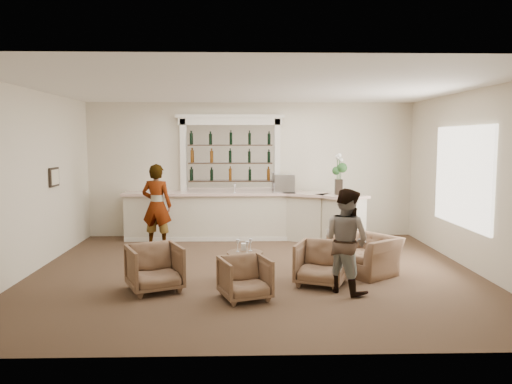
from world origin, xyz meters
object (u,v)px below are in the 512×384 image
sommelier (157,206)px  armchair_left (155,268)px  espresso_machine (284,183)px  armchair_center (245,278)px  armchair_far (365,255)px  bar_counter (244,216)px  cocktail_table (245,266)px  flower_vase (339,172)px  armchair_right (321,263)px  guest (346,241)px

sommelier → armchair_left: sommelier is taller
sommelier → espresso_machine: (2.91, 0.84, 0.42)m
armchair_center → armchair_far: (2.16, 1.38, 0.02)m
bar_counter → cocktail_table: bearing=-90.2°
bar_counter → flower_vase: (2.16, -0.52, 1.09)m
armchair_right → armchair_far: bearing=57.8°
guest → armchair_left: bearing=46.5°
armchair_left → sommelier: bearing=74.2°
sommelier → armchair_right: (3.20, -3.03, -0.57)m
armchair_far → cocktail_table: bearing=-116.4°
sommelier → bar_counter: bearing=-147.6°
bar_counter → guest: 4.48m
sommelier → espresso_machine: bearing=-152.7°
armchair_left → armchair_right: 2.70m
bar_counter → sommelier: 2.13m
armchair_left → armchair_right: armchair_left is taller
armchair_center → espresso_machine: 4.81m
armchair_center → armchair_right: size_ratio=0.89×
guest → armchair_right: bearing=-1.5°
armchair_left → flower_vase: (3.60, 3.53, 1.29)m
bar_counter → guest: size_ratio=3.48×
armchair_left → flower_vase: bearing=19.8°
flower_vase → guest: bearing=-99.0°
armchair_center → espresso_machine: (0.97, 4.60, 1.03)m
guest → armchair_center: bearing=60.7°
flower_vase → espresso_machine: bearing=153.2°
armchair_far → flower_vase: 2.92m
sommelier → armchair_far: sommelier is taller
sommelier → armchair_center: size_ratio=2.63×
bar_counter → sommelier: sommelier is taller
espresso_machine → armchair_far: bearing=-69.6°
guest → bar_counter: bearing=-20.3°
guest → espresso_machine: guest is taller
bar_counter → armchair_center: 4.52m
guest → armchair_right: guest is taller
armchair_left → guest: bearing=-27.2°
sommelier → guest: (3.53, -3.43, -0.11)m
cocktail_table → flower_vase: 3.97m
armchair_right → espresso_machine: bearing=115.9°
bar_counter → armchair_left: bar_counter is taller
bar_counter → sommelier: bearing=-158.8°
armchair_center → flower_vase: (2.17, 3.99, 1.34)m
bar_counter → armchair_left: (-1.44, -4.05, -0.20)m
bar_counter → flower_vase: 2.48m
armchair_far → armchair_right: bearing=-90.8°
guest → flower_vase: (0.58, 3.66, 0.84)m
armchair_left → armchair_far: bearing=-10.2°
armchair_far → armchair_left: bearing=-112.6°
guest → armchair_center: guest is taller
bar_counter → espresso_machine: 1.24m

